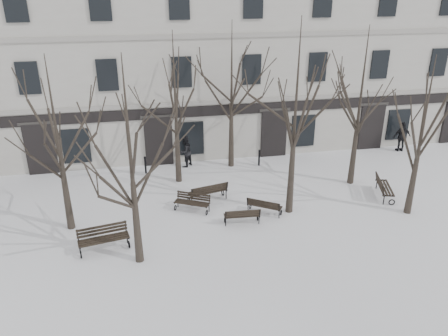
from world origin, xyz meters
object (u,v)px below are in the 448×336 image
object	(u,v)px
bench_1	(242,215)
tree_1	(129,140)
bench_3	(192,202)
tree_2	(296,97)
bench_5	(383,187)
tree_3	(424,119)
bench_0	(103,238)
bench_2	(264,206)
tree_0	(55,126)
bench_4	(208,191)

from	to	relation	value
bench_1	tree_1	bearing A→B (deg)	26.80
bench_1	bench_3	world-z (taller)	bench_3
tree_2	bench_3	world-z (taller)	tree_2
tree_1	bench_1	world-z (taller)	tree_1
tree_2	bench_1	world-z (taller)	tree_2
tree_1	bench_5	world-z (taller)	tree_1
tree_3	bench_5	distance (m)	4.41
bench_0	bench_2	bearing A→B (deg)	1.32
tree_0	bench_5	xyz separation A→B (m)	(15.07, 0.04, -4.18)
bench_2	bench_4	distance (m)	2.96
bench_1	bench_3	distance (m)	2.62
bench_2	bench_3	size ratio (longest dim) A/B	0.94
tree_2	bench_0	xyz separation A→B (m)	(-8.40, -1.53, -4.95)
bench_1	bench_3	xyz separation A→B (m)	(-2.00, 1.70, 0.02)
tree_0	bench_0	distance (m)	4.88
tree_1	bench_4	distance (m)	7.13
bench_4	bench_1	bearing A→B (deg)	100.79
tree_0	bench_3	bearing A→B (deg)	5.19
tree_0	bench_3	xyz separation A→B (m)	(5.46, 0.50, -4.25)
tree_3	bench_3	world-z (taller)	tree_3
bench_2	bench_5	xyz separation A→B (m)	(6.38, 0.56, 0.09)
tree_1	tree_2	xyz separation A→B (m)	(7.02, 2.60, 0.54)
bench_2	tree_2	bearing A→B (deg)	-144.16
tree_2	bench_2	xyz separation A→B (m)	(-1.23, -0.02, -5.06)
tree_2	bench_2	distance (m)	5.21
bench_0	tree_3	bearing A→B (deg)	-9.34
tree_2	bench_2	bearing A→B (deg)	-179.10
bench_3	bench_0	bearing A→B (deg)	-118.70
tree_3	tree_2	bearing A→B (deg)	167.27
bench_0	bench_2	xyz separation A→B (m)	(7.17, 1.51, -0.11)
bench_3	tree_2	bearing A→B (deg)	15.88
tree_1	bench_4	world-z (taller)	tree_1
bench_2	bench_5	world-z (taller)	bench_5
bench_1	bench_4	distance (m)	2.72
bench_3	bench_2	bearing A→B (deg)	10.97
tree_1	bench_1	size ratio (longest dim) A/B	4.87
bench_2	tree_1	bearing A→B (deg)	58.96
tree_1	bench_0	xyz separation A→B (m)	(-1.37, 1.07, -4.41)
bench_2	bench_3	distance (m)	3.38
tree_2	bench_0	world-z (taller)	tree_2
bench_1	bench_5	distance (m)	7.71
tree_2	bench_5	bearing A→B (deg)	6.00
tree_1	bench_5	xyz separation A→B (m)	(12.18, 3.14, -4.43)
tree_1	bench_2	bearing A→B (deg)	24.01
bench_0	bench_2	size ratio (longest dim) A/B	1.29
tree_0	bench_3	world-z (taller)	tree_0
bench_4	bench_0	bearing A→B (deg)	21.20
bench_4	tree_2	bearing A→B (deg)	140.04
bench_0	bench_1	world-z (taller)	bench_0
tree_0	bench_2	world-z (taller)	tree_0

